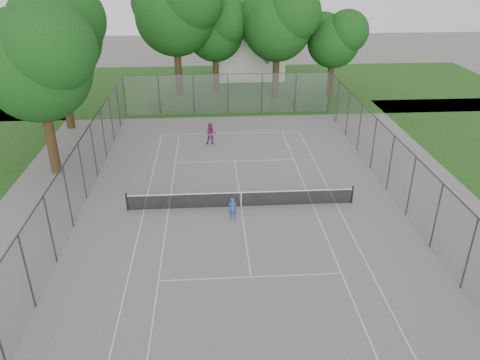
{
  "coord_description": "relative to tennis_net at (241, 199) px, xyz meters",
  "views": [
    {
      "loc": [
        -1.61,
        -23.14,
        13.17
      ],
      "look_at": [
        0.0,
        1.0,
        1.2
      ],
      "focal_mm": 35.0,
      "sensor_mm": 36.0,
      "label": 1
    }
  ],
  "objects": [
    {
      "name": "girl_player",
      "position": [
        -0.56,
        -1.2,
        0.1
      ],
      "size": [
        0.48,
        0.34,
        1.22
      ],
      "primitive_type": "imported",
      "rotation": [
        0.0,
        0.0,
        3.04
      ],
      "color": "#2C51A5",
      "rests_on": "ground"
    },
    {
      "name": "court_markings",
      "position": [
        0.0,
        0.0,
        -0.5
      ],
      "size": [
        11.03,
        23.83,
        0.01
      ],
      "color": "silver",
      "rests_on": "ground"
    },
    {
      "name": "woman_player",
      "position": [
        -1.6,
        9.61,
        0.33
      ],
      "size": [
        0.85,
        0.69,
        1.67
      ],
      "primitive_type": "imported",
      "rotation": [
        0.0,
        0.0,
        -0.07
      ],
      "color": "#7A2863",
      "rests_on": "ground"
    },
    {
      "name": "tree_side_back",
      "position": [
        -12.96,
        14.05,
        7.24
      ],
      "size": [
        7.85,
        7.16,
        11.28
      ],
      "color": "#312212",
      "rests_on": "ground"
    },
    {
      "name": "tree_far_midright",
      "position": [
        4.97,
        21.68,
        6.72
      ],
      "size": [
        7.32,
        6.68,
        10.52
      ],
      "color": "#312212",
      "rests_on": "ground"
    },
    {
      "name": "perimeter_fence",
      "position": [
        0.0,
        0.0,
        1.3
      ],
      "size": [
        18.08,
        34.08,
        3.52
      ],
      "color": "#38383D",
      "rests_on": "ground"
    },
    {
      "name": "ground",
      "position": [
        0.0,
        0.0,
        -0.51
      ],
      "size": [
        120.0,
        120.0,
        0.0
      ],
      "primitive_type": "plane",
      "color": "slate",
      "rests_on": "ground"
    },
    {
      "name": "tree_far_right",
      "position": [
        10.42,
        21.88,
        5.19
      ],
      "size": [
        5.78,
        5.27,
        8.3
      ],
      "color": "#312212",
      "rests_on": "ground"
    },
    {
      "name": "house",
      "position": [
        2.83,
        30.4,
        3.37
      ],
      "size": [
        7.75,
        6.01,
        9.65
      ],
      "color": "silver",
      "rests_on": "ground"
    },
    {
      "name": "hedge_left",
      "position": [
        -4.75,
        18.46,
        0.02
      ],
      "size": [
        4.22,
        1.27,
        1.06
      ],
      "primitive_type": "cube",
      "color": "#1A4114",
      "rests_on": "ground"
    },
    {
      "name": "tree_far_midleft",
      "position": [
        -0.83,
        23.99,
        5.85
      ],
      "size": [
        6.44,
        5.88,
        9.26
      ],
      "color": "#312212",
      "rests_on": "ground"
    },
    {
      "name": "tree_far_left",
      "position": [
        -4.42,
        21.97,
        7.86
      ],
      "size": [
        8.47,
        7.73,
        12.17
      ],
      "color": "#312212",
      "rests_on": "ground"
    },
    {
      "name": "hedge_mid",
      "position": [
        1.83,
        18.32,
        0.12
      ],
      "size": [
        4.01,
        1.15,
        1.26
      ],
      "primitive_type": "cube",
      "color": "#1A4114",
      "rests_on": "ground"
    },
    {
      "name": "tree_side_front",
      "position": [
        -11.71,
        5.39,
        6.85
      ],
      "size": [
        7.45,
        6.81,
        10.71
      ],
      "color": "#312212",
      "rests_on": "ground"
    },
    {
      "name": "grass_far",
      "position": [
        0.0,
        26.0,
        -0.51
      ],
      "size": [
        60.0,
        20.0,
        0.0
      ],
      "primitive_type": "cube",
      "color": "#1D4513",
      "rests_on": "ground"
    },
    {
      "name": "tennis_net",
      "position": [
        0.0,
        0.0,
        0.0
      ],
      "size": [
        12.87,
        0.1,
        1.1
      ],
      "color": "black",
      "rests_on": "ground"
    },
    {
      "name": "hedge_right",
      "position": [
        7.44,
        18.17,
        -0.12
      ],
      "size": [
        2.61,
        0.96,
        0.78
      ],
      "primitive_type": "cube",
      "color": "#1A4114",
      "rests_on": "ground"
    }
  ]
}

